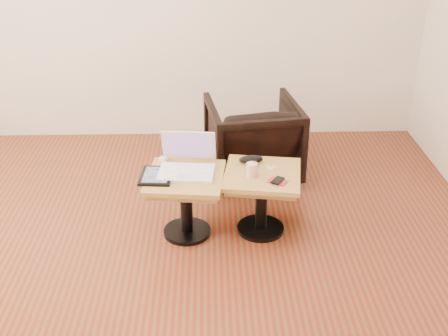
{
  "coord_description": "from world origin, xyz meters",
  "views": [
    {
      "loc": [
        0.37,
        -2.6,
        2.14
      ],
      "look_at": [
        0.46,
        0.58,
        0.49
      ],
      "focal_mm": 45.0,
      "sensor_mm": 36.0,
      "label": 1
    }
  ],
  "objects_px": {
    "side_table_left": "(186,190)",
    "side_table_right": "(262,188)",
    "laptop": "(187,164)",
    "armchair": "(253,140)",
    "striped_cup": "(252,170)"
  },
  "relations": [
    {
      "from": "side_table_left",
      "to": "side_table_right",
      "type": "distance_m",
      "value": 0.5
    },
    {
      "from": "laptop",
      "to": "armchair",
      "type": "distance_m",
      "value": 0.91
    },
    {
      "from": "side_table_left",
      "to": "armchair",
      "type": "height_order",
      "value": "armchair"
    },
    {
      "from": "side_table_right",
      "to": "armchair",
      "type": "distance_m",
      "value": 0.79
    },
    {
      "from": "side_table_right",
      "to": "laptop",
      "type": "relative_size",
      "value": 1.45
    },
    {
      "from": "side_table_right",
      "to": "laptop",
      "type": "xyz_separation_m",
      "value": [
        -0.49,
        0.05,
        0.16
      ]
    },
    {
      "from": "armchair",
      "to": "striped_cup",
      "type": "bearing_deg",
      "value": 76.74
    },
    {
      "from": "laptop",
      "to": "armchair",
      "type": "height_order",
      "value": "laptop"
    },
    {
      "from": "side_table_left",
      "to": "armchair",
      "type": "relative_size",
      "value": 0.77
    },
    {
      "from": "side_table_right",
      "to": "striped_cup",
      "type": "relative_size",
      "value": 6.03
    },
    {
      "from": "laptop",
      "to": "armchair",
      "type": "bearing_deg",
      "value": 62.24
    },
    {
      "from": "side_table_right",
      "to": "armchair",
      "type": "bearing_deg",
      "value": 98.64
    },
    {
      "from": "side_table_right",
      "to": "laptop",
      "type": "height_order",
      "value": "laptop"
    },
    {
      "from": "armchair",
      "to": "side_table_right",
      "type": "bearing_deg",
      "value": 81.78
    },
    {
      "from": "laptop",
      "to": "striped_cup",
      "type": "xyz_separation_m",
      "value": [
        0.41,
        -0.09,
        -0.0
      ]
    }
  ]
}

